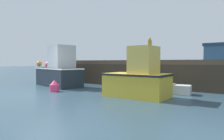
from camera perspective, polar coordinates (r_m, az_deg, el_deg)
ground at (r=10.28m, az=-18.13°, el=-6.48°), size 120.00×160.00×0.10m
pier at (r=14.78m, az=11.93°, el=1.57°), size 13.37×7.14×1.61m
fishing_boat_near_left at (r=13.08m, az=-14.62°, el=-0.30°), size 3.97×2.34×2.48m
fishing_boat_near_right at (r=8.77m, az=7.34°, el=-2.40°), size 2.71×1.53×2.14m
rowboat at (r=10.05m, az=16.76°, el=-5.14°), size 1.60×0.82×0.46m
dockworker at (r=15.63m, az=10.37°, el=5.81°), size 0.34×0.34×1.73m
mooring_buoy_foreground at (r=10.78m, az=-15.74°, el=-4.37°), size 0.47×0.47×0.59m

